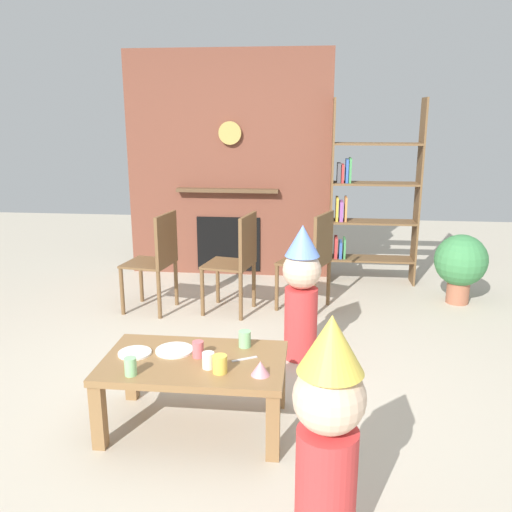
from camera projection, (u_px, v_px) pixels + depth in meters
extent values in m
plane|color=#BCB29E|center=(227.00, 383.00, 3.56)|extent=(12.00, 12.00, 0.00)
cube|color=brown|center=(229.00, 166.00, 5.80)|extent=(2.20, 0.18, 2.40)
cube|color=black|center=(229.00, 244.00, 5.92)|extent=(0.70, 0.02, 0.60)
cube|color=brown|center=(227.00, 190.00, 5.73)|extent=(1.10, 0.10, 0.04)
cylinder|color=tan|center=(230.00, 133.00, 5.59)|extent=(0.24, 0.04, 0.24)
cube|color=brown|center=(331.00, 193.00, 5.56)|extent=(0.02, 0.28, 1.90)
cube|color=brown|center=(418.00, 194.00, 5.47)|extent=(0.02, 0.28, 1.90)
cube|color=brown|center=(371.00, 259.00, 5.69)|extent=(0.86, 0.28, 0.02)
cube|color=brown|center=(373.00, 222.00, 5.59)|extent=(0.86, 0.28, 0.02)
cube|color=brown|center=(375.00, 184.00, 5.49)|extent=(0.86, 0.28, 0.02)
cube|color=brown|center=(377.00, 144.00, 5.39)|extent=(0.86, 0.28, 0.02)
cube|color=#B23333|center=(336.00, 247.00, 5.70)|extent=(0.03, 0.20, 0.22)
cube|color=#3359A5|center=(340.00, 249.00, 5.70)|extent=(0.03, 0.20, 0.17)
cube|color=#3F8C4C|center=(344.00, 248.00, 5.69)|extent=(0.02, 0.20, 0.21)
cube|color=gold|center=(337.00, 209.00, 5.59)|extent=(0.02, 0.20, 0.25)
cube|color=#8C4C99|center=(341.00, 211.00, 5.59)|extent=(0.04, 0.20, 0.20)
cube|color=#D87F3F|center=(346.00, 209.00, 5.58)|extent=(0.02, 0.20, 0.25)
cube|color=#4C4C51|center=(339.00, 173.00, 5.50)|extent=(0.04, 0.20, 0.20)
cube|color=#B23333|center=(342.00, 173.00, 5.50)|extent=(0.03, 0.20, 0.18)
cube|color=#3359A5|center=(347.00, 171.00, 5.48)|extent=(0.03, 0.20, 0.24)
cube|color=#3F8C4C|center=(350.00, 170.00, 5.48)|extent=(0.02, 0.20, 0.25)
cube|color=olive|center=(194.00, 363.00, 2.98)|extent=(1.02, 0.61, 0.04)
cube|color=olive|center=(99.00, 416.00, 2.83)|extent=(0.07, 0.07, 0.37)
cube|color=olive|center=(273.00, 426.00, 2.73)|extent=(0.07, 0.07, 0.37)
cube|color=olive|center=(131.00, 371.00, 3.33)|extent=(0.07, 0.07, 0.37)
cube|color=olive|center=(279.00, 378.00, 3.24)|extent=(0.07, 0.07, 0.37)
cylinder|color=#F2CC4C|center=(220.00, 364.00, 2.81)|extent=(0.08, 0.08, 0.10)
cylinder|color=#E5666B|center=(198.00, 349.00, 2.99)|extent=(0.06, 0.06, 0.09)
cylinder|color=#8CD18C|center=(131.00, 367.00, 2.78)|extent=(0.06, 0.06, 0.10)
cylinder|color=#8CD18C|center=(245.00, 339.00, 3.12)|extent=(0.07, 0.07, 0.10)
cylinder|color=silver|center=(208.00, 360.00, 2.86)|extent=(0.07, 0.07, 0.09)
cylinder|color=white|center=(135.00, 353.00, 3.04)|extent=(0.19, 0.19, 0.01)
cylinder|color=white|center=(174.00, 350.00, 3.07)|extent=(0.22, 0.22, 0.01)
cone|color=pink|center=(260.00, 368.00, 2.78)|extent=(0.10, 0.10, 0.08)
cube|color=silver|center=(245.00, 359.00, 2.97)|extent=(0.14, 0.09, 0.01)
cylinder|color=#D13838|center=(326.00, 491.00, 2.13)|extent=(0.25, 0.25, 0.55)
sphere|color=beige|center=(329.00, 398.00, 2.03)|extent=(0.28, 0.28, 0.28)
cone|color=#F2D14C|center=(331.00, 344.00, 1.97)|extent=(0.25, 0.25, 0.23)
cylinder|color=#D13838|center=(301.00, 323.00, 3.88)|extent=(0.24, 0.24, 0.53)
sphere|color=beige|center=(302.00, 270.00, 3.78)|extent=(0.27, 0.27, 0.27)
cone|color=#668CE5|center=(303.00, 241.00, 3.72)|extent=(0.25, 0.25, 0.22)
cube|color=brown|center=(148.00, 263.00, 4.81)|extent=(0.46, 0.46, 0.02)
cube|color=brown|center=(166.00, 239.00, 4.70)|extent=(0.10, 0.40, 0.45)
cylinder|color=brown|center=(141.00, 280.00, 5.08)|extent=(0.04, 0.04, 0.43)
cylinder|color=brown|center=(122.00, 291.00, 4.74)|extent=(0.04, 0.04, 0.43)
cylinder|color=brown|center=(176.00, 283.00, 4.98)|extent=(0.04, 0.04, 0.43)
cylinder|color=brown|center=(159.00, 295.00, 4.65)|extent=(0.04, 0.04, 0.43)
cube|color=brown|center=(228.00, 264.00, 4.77)|extent=(0.47, 0.47, 0.02)
cube|color=brown|center=(248.00, 240.00, 4.65)|extent=(0.11, 0.40, 0.45)
cylinder|color=brown|center=(218.00, 281.00, 5.04)|extent=(0.04, 0.04, 0.43)
cylinder|color=brown|center=(202.00, 293.00, 4.71)|extent=(0.04, 0.04, 0.43)
cylinder|color=brown|center=(254.00, 285.00, 4.94)|extent=(0.04, 0.04, 0.43)
cylinder|color=brown|center=(241.00, 297.00, 4.60)|extent=(0.04, 0.04, 0.43)
cube|color=brown|center=(304.00, 262.00, 4.85)|extent=(0.52, 0.52, 0.02)
cube|color=brown|center=(323.00, 239.00, 4.71)|extent=(0.18, 0.38, 0.45)
cylinder|color=brown|center=(293.00, 278.00, 5.15)|extent=(0.04, 0.04, 0.43)
cylinder|color=brown|center=(277.00, 288.00, 4.84)|extent=(0.04, 0.04, 0.43)
cylinder|color=brown|center=(328.00, 283.00, 4.98)|extent=(0.04, 0.04, 0.43)
cylinder|color=brown|center=(314.00, 294.00, 4.67)|extent=(0.04, 0.04, 0.43)
cylinder|color=#9E5B42|center=(458.00, 292.00, 5.07)|extent=(0.21, 0.21, 0.21)
sphere|color=#3C8348|center=(461.00, 260.00, 4.99)|extent=(0.48, 0.48, 0.48)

